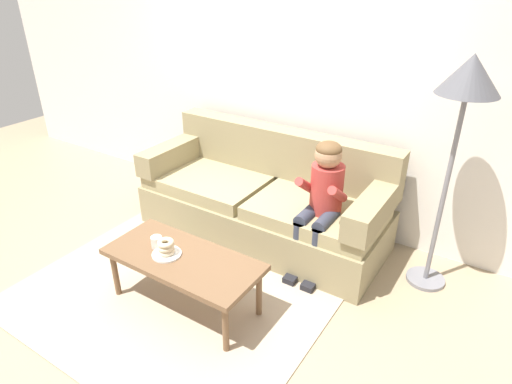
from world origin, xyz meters
TOP-DOWN VIEW (x-y plane):
  - ground at (0.00, 0.00)m, footprint 10.00×10.00m
  - wall_back at (0.00, 1.40)m, footprint 8.00×0.10m
  - area_rug at (0.00, -0.25)m, footprint 2.27×1.95m
  - couch at (0.12, 0.85)m, footprint 2.25×0.90m
  - coffee_table at (0.16, -0.33)m, footprint 1.15×0.52m
  - person_child at (0.77, 0.64)m, footprint 0.34×0.58m
  - plate at (0.05, -0.37)m, footprint 0.21×0.21m
  - donut at (0.05, -0.37)m, footprint 0.16×0.16m
  - donut_second at (0.05, -0.37)m, footprint 0.16×0.16m
  - donut_third at (0.05, -0.37)m, footprint 0.15×0.15m
  - mug at (-0.08, -0.33)m, footprint 0.08×0.08m
  - toy_controller at (-0.36, 0.05)m, footprint 0.23×0.09m
  - floor_lamp at (1.60, 0.94)m, footprint 0.41×0.41m

SIDE VIEW (x-z plane):
  - ground at x=0.00m, z-range 0.00..0.00m
  - area_rug at x=0.00m, z-range 0.00..0.01m
  - toy_controller at x=-0.36m, z-range 0.00..0.05m
  - couch at x=0.12m, z-range -0.13..0.82m
  - coffee_table at x=0.16m, z-range 0.17..0.61m
  - plate at x=0.05m, z-range 0.43..0.45m
  - donut at x=0.05m, z-range 0.45..0.48m
  - mug at x=-0.08m, z-range 0.43..0.52m
  - donut_second at x=0.05m, z-range 0.48..0.52m
  - donut_third at x=0.05m, z-range 0.52..0.56m
  - person_child at x=0.77m, z-range 0.12..1.22m
  - wall_back at x=0.00m, z-range 0.00..2.80m
  - floor_lamp at x=1.60m, z-range 0.63..2.42m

